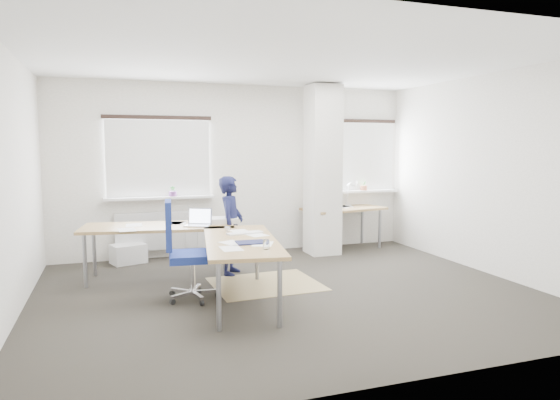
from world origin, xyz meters
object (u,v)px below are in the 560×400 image
object	(u,v)px
person	(231,225)
desk_main	(200,234)
task_chair	(188,272)
desk_side	(344,210)

from	to	relation	value
person	desk_main	bearing A→B (deg)	164.84
task_chair	person	size ratio (longest dim) A/B	0.85
desk_main	task_chair	size ratio (longest dim) A/B	2.50
desk_main	desk_side	size ratio (longest dim) A/B	1.96
desk_side	task_chair	xyz separation A→B (m)	(-3.00, -2.05, -0.36)
person	desk_side	bearing A→B (deg)	-37.52
desk_main	person	size ratio (longest dim) A/B	2.13
task_chair	person	world-z (taller)	person
task_chair	person	xyz separation A→B (m)	(0.75, 1.00, 0.36)
desk_main	desk_side	world-z (taller)	desk_side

